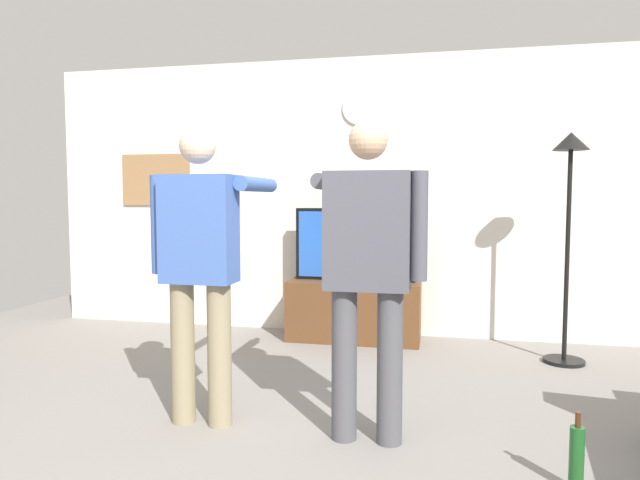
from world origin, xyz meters
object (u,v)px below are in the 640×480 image
wall_clock (359,107)px  floor_lamp (569,199)px  person_standing_nearer_couch (368,260)px  television (355,244)px  framed_picture (157,180)px  beverage_bottle (577,458)px  tv_stand (354,311)px  person_standing_nearer_lamp (200,258)px

wall_clock → floor_lamp: 2.09m
person_standing_nearer_couch → wall_clock: bearing=99.4°
television → framed_picture: 2.27m
framed_picture → beverage_bottle: size_ratio=2.07×
tv_stand → beverage_bottle: 2.86m
television → person_standing_nearer_lamp: size_ratio=0.65×
framed_picture → person_standing_nearer_couch: size_ratio=0.44×
person_standing_nearer_lamp → beverage_bottle: 2.19m
floor_lamp → beverage_bottle: floor_lamp is taller
tv_stand → person_standing_nearer_lamp: 2.30m
framed_picture → beverage_bottle: 4.73m
television → person_standing_nearer_couch: bearing=-79.6°
television → beverage_bottle: size_ratio=3.07×
television → beverage_bottle: (1.41, -2.53, -0.75)m
floor_lamp → beverage_bottle: bearing=-100.1°
tv_stand → framed_picture: size_ratio=1.61×
floor_lamp → person_standing_nearer_couch: (-1.38, -1.78, -0.33)m
wall_clock → floor_lamp: bearing=-20.0°
wall_clock → person_standing_nearer_couch: wall_clock is taller
floor_lamp → tv_stand: bearing=168.6°
framed_picture → person_standing_nearer_couch: 3.58m
television → framed_picture: (-2.16, 0.25, 0.63)m
person_standing_nearer_lamp → wall_clock: bearing=76.3°
television → framed_picture: framed_picture is taller
framed_picture → wall_clock: bearing=-0.1°
wall_clock → person_standing_nearer_couch: 2.75m
tv_stand → person_standing_nearer_couch: 2.30m
tv_stand → person_standing_nearer_lamp: size_ratio=0.71×
television → wall_clock: size_ratio=3.47×
television → wall_clock: wall_clock is taller
television → framed_picture: size_ratio=1.48×
framed_picture → floor_lamp: floor_lamp is taller
person_standing_nearer_lamp → framed_picture: bearing=123.2°
framed_picture → tv_stand: bearing=-7.8°
tv_stand → wall_clock: bearing=90.0°
television → person_standing_nearer_couch: person_standing_nearer_couch is taller
beverage_bottle → television: bearing=119.1°
person_standing_nearer_couch → framed_picture: bearing=136.4°
wall_clock → person_standing_nearer_couch: (0.40, -2.43, -1.21)m
wall_clock → floor_lamp: (1.78, -0.65, -0.88)m
floor_lamp → person_standing_nearer_lamp: 2.96m
person_standing_nearer_lamp → beverage_bottle: bearing=-10.6°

